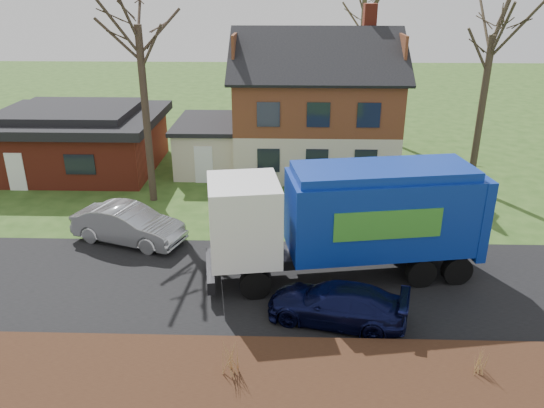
{
  "coord_description": "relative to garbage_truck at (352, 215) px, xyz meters",
  "views": [
    {
      "loc": [
        0.42,
        -16.95,
        10.29
      ],
      "look_at": [
        -0.17,
        2.5,
        2.18
      ],
      "focal_mm": 35.0,
      "sensor_mm": 36.0,
      "label": 1
    }
  ],
  "objects": [
    {
      "name": "ranch_house",
      "position": [
        -14.79,
        12.22,
        -0.67
      ],
      "size": [
        9.8,
        8.2,
        3.7
      ],
      "color": "maroon",
      "rests_on": "ground"
    },
    {
      "name": "mulch_verge",
      "position": [
        -2.79,
        -6.08,
        -2.33
      ],
      "size": [
        80.0,
        3.5,
        0.3
      ],
      "primitive_type": "cube",
      "color": "black",
      "rests_on": "ground"
    },
    {
      "name": "grass_clump_east",
      "position": [
        3.02,
        -5.78,
        -1.8
      ],
      "size": [
        0.31,
        0.25,
        0.77
      ],
      "color": "#AC834C",
      "rests_on": "mulch_verge"
    },
    {
      "name": "tree_front_east",
      "position": [
        7.6,
        9.62,
        6.77
      ],
      "size": [
        4.1,
        4.1,
        11.39
      ],
      "color": "#3B3123",
      "rests_on": "ground"
    },
    {
      "name": "garbage_truck",
      "position": [
        0.0,
        0.0,
        0.0
      ],
      "size": [
        10.36,
        4.27,
        4.31
      ],
      "rotation": [
        0.0,
        0.0,
        0.16
      ],
      "color": "black",
      "rests_on": "ground"
    },
    {
      "name": "grass_clump_mid",
      "position": [
        -3.88,
        -5.98,
        -1.65
      ],
      "size": [
        0.38,
        0.31,
        1.06
      ],
      "color": "#A37648",
      "rests_on": "mulch_verge"
    },
    {
      "name": "silver_sedan",
      "position": [
        -9.12,
        2.56,
        -1.68
      ],
      "size": [
        5.15,
        3.19,
        1.6
      ],
      "primitive_type": "imported",
      "rotation": [
        0.0,
        0.0,
        1.24
      ],
      "color": "#A4A7AC",
      "rests_on": "ground"
    },
    {
      "name": "main_house",
      "position": [
        -1.3,
        13.13,
        1.54
      ],
      "size": [
        12.95,
        8.95,
        9.26
      ],
      "color": "beige",
      "rests_on": "ground"
    },
    {
      "name": "road",
      "position": [
        -2.79,
        -0.78,
        -2.47
      ],
      "size": [
        80.0,
        7.0,
        0.02
      ],
      "primitive_type": "cube",
      "color": "black",
      "rests_on": "ground"
    },
    {
      "name": "navy_wagon",
      "position": [
        -0.71,
        -3.01,
        -1.83
      ],
      "size": [
        4.85,
        2.92,
        1.32
      ],
      "primitive_type": "imported",
      "rotation": [
        0.0,
        0.0,
        -1.82
      ],
      "color": "black",
      "rests_on": "ground"
    },
    {
      "name": "ground",
      "position": [
        -2.79,
        -0.78,
        -2.48
      ],
      "size": [
        120.0,
        120.0,
        0.0
      ],
      "primitive_type": "plane",
      "color": "#2A4918",
      "rests_on": "ground"
    }
  ]
}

